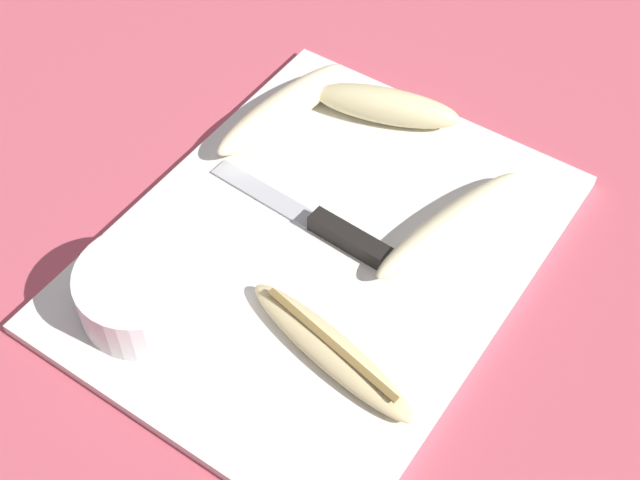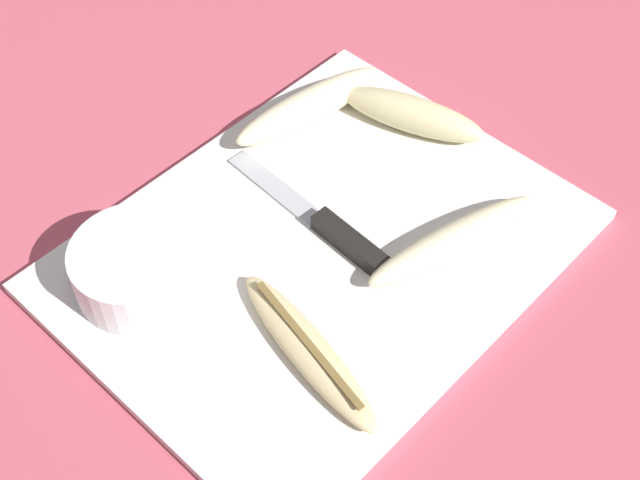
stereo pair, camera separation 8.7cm
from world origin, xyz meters
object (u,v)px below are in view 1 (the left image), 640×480
banana_ripe_center (330,350)px  banana_soft_right (386,106)px  banana_bright_far (283,108)px  prep_bowl (143,291)px  knife (333,230)px  banana_pale_long (450,224)px

banana_ripe_center → banana_soft_right: 0.32m
banana_bright_far → prep_bowl: (-0.28, -0.04, 0.01)m
prep_bowl → knife: bearing=-29.2°
banana_ripe_center → knife: bearing=32.7°
banana_ripe_center → banana_soft_right: banana_soft_right is taller
prep_bowl → banana_bright_far: bearing=8.5°
banana_ripe_center → prep_bowl: (-0.05, 0.17, 0.01)m
knife → banana_pale_long: bearing=-52.0°
banana_ripe_center → banana_pale_long: 0.18m
knife → prep_bowl: size_ratio=1.85×
banana_ripe_center → banana_pale_long: bearing=-5.6°
banana_ripe_center → banana_soft_right: bearing=22.8°
banana_soft_right → banana_pale_long: 0.18m
banana_pale_long → prep_bowl: (-0.24, 0.19, 0.01)m
knife → banana_pale_long: (0.07, -0.09, 0.01)m
banana_pale_long → banana_bright_far: banana_bright_far is taller
banana_ripe_center → banana_bright_far: bearing=43.5°
banana_pale_long → prep_bowl: prep_bowl is taller
banana_ripe_center → banana_soft_right: size_ratio=1.19×
banana_soft_right → banana_pale_long: bearing=-127.3°
banana_ripe_center → prep_bowl: prep_bowl is taller
banana_bright_far → knife: bearing=-127.7°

